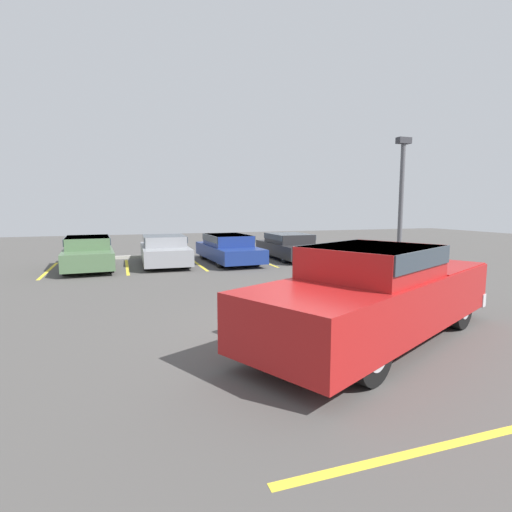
{
  "coord_description": "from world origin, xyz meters",
  "views": [
    {
      "loc": [
        -3.86,
        -6.83,
        2.44
      ],
      "look_at": [
        -0.1,
        4.21,
        1.0
      ],
      "focal_mm": 28.0,
      "sensor_mm": 36.0,
      "label": 1
    }
  ],
  "objects_px": {
    "parked_sedan_a": "(88,252)",
    "parked_sedan_b": "(165,249)",
    "pickup_truck": "(379,292)",
    "parked_sedan_c": "(228,247)",
    "parked_sedan_d": "(289,245)",
    "light_post": "(402,188)",
    "wheel_stop_curb": "(123,257)"
  },
  "relations": [
    {
      "from": "parked_sedan_a",
      "to": "parked_sedan_b",
      "type": "xyz_separation_m",
      "value": [
        2.98,
        0.07,
        -0.02
      ]
    },
    {
      "from": "pickup_truck",
      "to": "parked_sedan_c",
      "type": "distance_m",
      "value": 10.92
    },
    {
      "from": "parked_sedan_d",
      "to": "parked_sedan_c",
      "type": "bearing_deg",
      "value": -85.94
    },
    {
      "from": "parked_sedan_a",
      "to": "light_post",
      "type": "bearing_deg",
      "value": 84.81
    },
    {
      "from": "pickup_truck",
      "to": "parked_sedan_a",
      "type": "height_order",
      "value": "pickup_truck"
    },
    {
      "from": "parked_sedan_d",
      "to": "light_post",
      "type": "relative_size",
      "value": 0.76
    },
    {
      "from": "pickup_truck",
      "to": "wheel_stop_curb",
      "type": "xyz_separation_m",
      "value": [
        -4.38,
        13.65,
        -0.82
      ]
    },
    {
      "from": "parked_sedan_a",
      "to": "parked_sedan_c",
      "type": "bearing_deg",
      "value": 85.86
    },
    {
      "from": "light_post",
      "to": "wheel_stop_curb",
      "type": "xyz_separation_m",
      "value": [
        -13.19,
        3.13,
        -3.28
      ]
    },
    {
      "from": "wheel_stop_curb",
      "to": "parked_sedan_b",
      "type": "bearing_deg",
      "value": -57.0
    },
    {
      "from": "pickup_truck",
      "to": "parked_sedan_d",
      "type": "distance_m",
      "value": 11.58
    },
    {
      "from": "parked_sedan_b",
      "to": "wheel_stop_curb",
      "type": "distance_m",
      "value": 3.13
    },
    {
      "from": "parked_sedan_a",
      "to": "parked_sedan_d",
      "type": "relative_size",
      "value": 1.09
    },
    {
      "from": "parked_sedan_a",
      "to": "wheel_stop_curb",
      "type": "bearing_deg",
      "value": 150.4
    },
    {
      "from": "parked_sedan_b",
      "to": "parked_sedan_c",
      "type": "xyz_separation_m",
      "value": [
        2.75,
        -0.15,
        -0.0
      ]
    },
    {
      "from": "pickup_truck",
      "to": "parked_sedan_b",
      "type": "xyz_separation_m",
      "value": [
        -2.7,
        11.07,
        -0.23
      ]
    },
    {
      "from": "parked_sedan_a",
      "to": "parked_sedan_c",
      "type": "distance_m",
      "value": 5.73
    },
    {
      "from": "parked_sedan_c",
      "to": "parked_sedan_d",
      "type": "xyz_separation_m",
      "value": [
        3.05,
        0.25,
        -0.02
      ]
    },
    {
      "from": "light_post",
      "to": "pickup_truck",
      "type": "bearing_deg",
      "value": -129.94
    },
    {
      "from": "parked_sedan_a",
      "to": "parked_sedan_d",
      "type": "distance_m",
      "value": 8.77
    },
    {
      "from": "parked_sedan_c",
      "to": "parked_sedan_d",
      "type": "bearing_deg",
      "value": 91.88
    },
    {
      "from": "pickup_truck",
      "to": "parked_sedan_a",
      "type": "relative_size",
      "value": 1.32
    },
    {
      "from": "parked_sedan_a",
      "to": "wheel_stop_curb",
      "type": "relative_size",
      "value": 2.52
    },
    {
      "from": "wheel_stop_curb",
      "to": "parked_sedan_d",
      "type": "bearing_deg",
      "value": -18.4
    },
    {
      "from": "light_post",
      "to": "parked_sedan_b",
      "type": "bearing_deg",
      "value": 177.27
    },
    {
      "from": "parked_sedan_a",
      "to": "parked_sedan_b",
      "type": "height_order",
      "value": "parked_sedan_a"
    },
    {
      "from": "parked_sedan_a",
      "to": "parked_sedan_b",
      "type": "relative_size",
      "value": 1.09
    },
    {
      "from": "pickup_truck",
      "to": "parked_sedan_d",
      "type": "height_order",
      "value": "pickup_truck"
    },
    {
      "from": "pickup_truck",
      "to": "parked_sedan_a",
      "type": "bearing_deg",
      "value": 90.55
    },
    {
      "from": "parked_sedan_b",
      "to": "parked_sedan_d",
      "type": "xyz_separation_m",
      "value": [
        5.79,
        0.09,
        -0.02
      ]
    },
    {
      "from": "parked_sedan_a",
      "to": "wheel_stop_curb",
      "type": "xyz_separation_m",
      "value": [
        1.31,
        2.64,
        -0.6
      ]
    },
    {
      "from": "parked_sedan_d",
      "to": "light_post",
      "type": "xyz_separation_m",
      "value": [
        5.72,
        -0.64,
        2.72
      ]
    }
  ]
}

